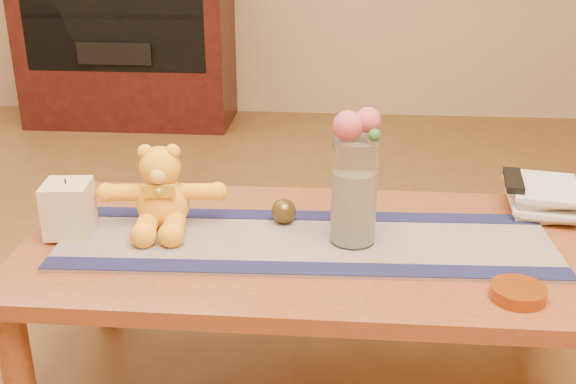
# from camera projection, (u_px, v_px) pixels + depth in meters

# --- Properties ---
(coffee_table_top) EXTENTS (1.40, 0.70, 0.04)m
(coffee_table_top) POSITION_uv_depth(u_px,v_px,m) (308.00, 249.00, 1.71)
(coffee_table_top) COLOR brown
(coffee_table_top) RESTS_ON floor
(table_leg_fl) EXTENTS (0.07, 0.07, 0.41)m
(table_leg_fl) POSITION_uv_depth(u_px,v_px,m) (20.00, 384.00, 1.58)
(table_leg_fl) COLOR brown
(table_leg_fl) RESTS_ON floor
(table_leg_bl) EXTENTS (0.07, 0.07, 0.41)m
(table_leg_bl) POSITION_uv_depth(u_px,v_px,m) (103.00, 264.00, 2.12)
(table_leg_bl) COLOR brown
(table_leg_bl) RESTS_ON floor
(table_leg_br) EXTENTS (0.07, 0.07, 0.41)m
(table_leg_br) POSITION_uv_depth(u_px,v_px,m) (532.00, 281.00, 2.02)
(table_leg_br) COLOR brown
(table_leg_br) RESTS_ON floor
(persian_runner) EXTENTS (1.21, 0.39, 0.01)m
(persian_runner) POSITION_uv_depth(u_px,v_px,m) (306.00, 242.00, 1.70)
(persian_runner) COLOR #1B1F4D
(persian_runner) RESTS_ON coffee_table_top
(runner_border_near) EXTENTS (1.20, 0.10, 0.00)m
(runner_border_near) POSITION_uv_depth(u_px,v_px,m) (304.00, 268.00, 1.56)
(runner_border_near) COLOR #151840
(runner_border_near) RESTS_ON persian_runner
(runner_border_far) EXTENTS (1.20, 0.10, 0.00)m
(runner_border_far) POSITION_uv_depth(u_px,v_px,m) (307.00, 215.00, 1.83)
(runner_border_far) COLOR #151840
(runner_border_far) RESTS_ON persian_runner
(teddy_bear) EXTENTS (0.33, 0.28, 0.20)m
(teddy_bear) POSITION_uv_depth(u_px,v_px,m) (162.00, 188.00, 1.74)
(teddy_bear) COLOR #FFAA20
(teddy_bear) RESTS_ON persian_runner
(pillar_candle) EXTENTS (0.12, 0.12, 0.13)m
(pillar_candle) POSITION_uv_depth(u_px,v_px,m) (69.00, 208.00, 1.71)
(pillar_candle) COLOR beige
(pillar_candle) RESTS_ON persian_runner
(candle_wick) EXTENTS (0.00, 0.00, 0.01)m
(candle_wick) POSITION_uv_depth(u_px,v_px,m) (65.00, 181.00, 1.68)
(candle_wick) COLOR black
(candle_wick) RESTS_ON pillar_candle
(glass_vase) EXTENTS (0.11, 0.11, 0.26)m
(glass_vase) POSITION_uv_depth(u_px,v_px,m) (354.00, 192.00, 1.64)
(glass_vase) COLOR silver
(glass_vase) RESTS_ON persian_runner
(potpourri_fill) EXTENTS (0.09, 0.09, 0.18)m
(potpourri_fill) POSITION_uv_depth(u_px,v_px,m) (354.00, 207.00, 1.66)
(potpourri_fill) COLOR beige
(potpourri_fill) RESTS_ON glass_vase
(rose_left) EXTENTS (0.07, 0.07, 0.07)m
(rose_left) POSITION_uv_depth(u_px,v_px,m) (348.00, 126.00, 1.57)
(rose_left) COLOR #CA4755
(rose_left) RESTS_ON glass_vase
(rose_right) EXTENTS (0.06, 0.06, 0.06)m
(rose_right) POSITION_uv_depth(u_px,v_px,m) (368.00, 120.00, 1.58)
(rose_right) COLOR #CA4755
(rose_right) RESTS_ON glass_vase
(blue_flower_back) EXTENTS (0.04, 0.04, 0.04)m
(blue_flower_back) POSITION_uv_depth(u_px,v_px,m) (361.00, 123.00, 1.61)
(blue_flower_back) COLOR #48629D
(blue_flower_back) RESTS_ON glass_vase
(blue_flower_side) EXTENTS (0.04, 0.04, 0.04)m
(blue_flower_side) POSITION_uv_depth(u_px,v_px,m) (343.00, 128.00, 1.61)
(blue_flower_side) COLOR #48629D
(blue_flower_side) RESTS_ON glass_vase
(leaf_sprig) EXTENTS (0.03, 0.03, 0.03)m
(leaf_sprig) POSITION_uv_depth(u_px,v_px,m) (374.00, 135.00, 1.56)
(leaf_sprig) COLOR #33662D
(leaf_sprig) RESTS_ON glass_vase
(bronze_ball) EXTENTS (0.07, 0.07, 0.06)m
(bronze_ball) POSITION_uv_depth(u_px,v_px,m) (284.00, 211.00, 1.78)
(bronze_ball) COLOR #4B3B19
(bronze_ball) RESTS_ON persian_runner
(book_bottom) EXTENTS (0.18, 0.24, 0.02)m
(book_bottom) POSITION_uv_depth(u_px,v_px,m) (510.00, 204.00, 1.89)
(book_bottom) COLOR beige
(book_bottom) RESTS_ON coffee_table_top
(book_lower) EXTENTS (0.21, 0.25, 0.02)m
(book_lower) POSITION_uv_depth(u_px,v_px,m) (513.00, 199.00, 1.88)
(book_lower) COLOR beige
(book_lower) RESTS_ON book_bottom
(book_upper) EXTENTS (0.17, 0.23, 0.02)m
(book_upper) POSITION_uv_depth(u_px,v_px,m) (509.00, 191.00, 1.88)
(book_upper) COLOR beige
(book_upper) RESTS_ON book_lower
(book_top) EXTENTS (0.20, 0.25, 0.02)m
(book_top) POSITION_uv_depth(u_px,v_px,m) (514.00, 185.00, 1.87)
(book_top) COLOR beige
(book_top) RESTS_ON book_upper
(tv_remote) EXTENTS (0.07, 0.16, 0.02)m
(tv_remote) POSITION_uv_depth(u_px,v_px,m) (514.00, 180.00, 1.86)
(tv_remote) COLOR black
(tv_remote) RESTS_ON book_top
(amber_dish) EXTENTS (0.15, 0.15, 0.03)m
(amber_dish) POSITION_uv_depth(u_px,v_px,m) (518.00, 293.00, 1.45)
(amber_dish) COLOR #BF5914
(amber_dish) RESTS_ON coffee_table_top
(media_cabinet) EXTENTS (1.20, 0.50, 1.10)m
(media_cabinet) POSITION_uv_depth(u_px,v_px,m) (127.00, 30.00, 4.05)
(media_cabinet) COLOR black
(media_cabinet) RESTS_ON floor
(cabinet_cavity) EXTENTS (1.02, 0.03, 0.61)m
(cabinet_cavity) POSITION_uv_depth(u_px,v_px,m) (112.00, 17.00, 3.79)
(cabinet_cavity) COLOR black
(cabinet_cavity) RESTS_ON media_cabinet
(cabinet_shelf) EXTENTS (1.02, 0.20, 0.02)m
(cabinet_shelf) POSITION_uv_depth(u_px,v_px,m) (117.00, 14.00, 3.87)
(cabinet_shelf) COLOR black
(cabinet_shelf) RESTS_ON media_cabinet
(stereo_lower) EXTENTS (0.42, 0.28, 0.12)m
(stereo_lower) POSITION_uv_depth(u_px,v_px,m) (121.00, 49.00, 3.96)
(stereo_lower) COLOR black
(stereo_lower) RESTS_ON media_cabinet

